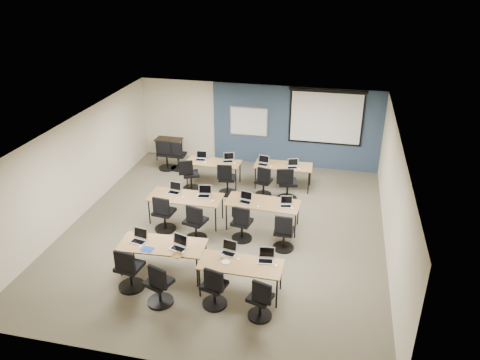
% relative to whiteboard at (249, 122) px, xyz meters
% --- Properties ---
extents(floor, '(8.00, 9.00, 0.02)m').
position_rel_whiteboard_xyz_m(floor, '(0.30, -4.43, -1.45)').
color(floor, '#6B6354').
rests_on(floor, ground).
extents(ceiling, '(8.00, 9.00, 0.02)m').
position_rel_whiteboard_xyz_m(ceiling, '(0.30, -4.43, 1.25)').
color(ceiling, white).
rests_on(ceiling, ground).
extents(wall_back, '(8.00, 0.04, 2.70)m').
position_rel_whiteboard_xyz_m(wall_back, '(0.30, 0.07, -0.10)').
color(wall_back, beige).
rests_on(wall_back, ground).
extents(wall_front, '(8.00, 0.04, 2.70)m').
position_rel_whiteboard_xyz_m(wall_front, '(0.30, -8.93, -0.10)').
color(wall_front, beige).
rests_on(wall_front, ground).
extents(wall_left, '(0.04, 9.00, 2.70)m').
position_rel_whiteboard_xyz_m(wall_left, '(-3.70, -4.43, -0.10)').
color(wall_left, beige).
rests_on(wall_left, ground).
extents(wall_right, '(0.04, 9.00, 2.70)m').
position_rel_whiteboard_xyz_m(wall_right, '(4.30, -4.43, -0.10)').
color(wall_right, beige).
rests_on(wall_right, ground).
extents(blue_accent_panel, '(5.50, 0.04, 2.70)m').
position_rel_whiteboard_xyz_m(blue_accent_panel, '(1.55, 0.04, -0.10)').
color(blue_accent_panel, '#3D5977').
rests_on(blue_accent_panel, wall_back).
extents(whiteboard, '(1.28, 0.03, 0.98)m').
position_rel_whiteboard_xyz_m(whiteboard, '(0.00, 0.00, 0.00)').
color(whiteboard, '#B0B1B3').
rests_on(whiteboard, wall_back).
extents(projector_screen, '(2.40, 0.10, 1.82)m').
position_rel_whiteboard_xyz_m(projector_screen, '(2.50, -0.02, 0.44)').
color(projector_screen, black).
rests_on(projector_screen, wall_back).
extents(training_table_front_left, '(1.88, 0.78, 0.73)m').
position_rel_whiteboard_xyz_m(training_table_front_left, '(-0.58, -6.47, -0.76)').
color(training_table_front_left, brown).
rests_on(training_table_front_left, floor).
extents(training_table_front_right, '(1.71, 0.71, 0.73)m').
position_rel_whiteboard_xyz_m(training_table_front_right, '(1.24, -6.80, -0.77)').
color(training_table_front_right, brown).
rests_on(training_table_front_right, floor).
extents(training_table_mid_left, '(1.92, 0.80, 0.73)m').
position_rel_whiteboard_xyz_m(training_table_mid_left, '(-0.81, -4.23, -0.76)').
color(training_table_mid_left, brown).
rests_on(training_table_mid_left, floor).
extents(training_table_mid_right, '(1.88, 0.78, 0.73)m').
position_rel_whiteboard_xyz_m(training_table_mid_right, '(1.22, -4.10, -0.76)').
color(training_table_mid_right, brown).
rests_on(training_table_mid_right, floor).
extents(training_table_back_left, '(1.66, 0.69, 0.73)m').
position_rel_whiteboard_xyz_m(training_table_back_left, '(-0.71, -1.89, -0.77)').
color(training_table_back_left, brown).
rests_on(training_table_back_left, floor).
extents(training_table_back_right, '(1.71, 0.71, 0.73)m').
position_rel_whiteboard_xyz_m(training_table_back_right, '(1.41, -1.66, -0.77)').
color(training_table_back_right, brown).
rests_on(training_table_back_right, floor).
extents(laptop_0, '(0.35, 0.30, 0.26)m').
position_rel_whiteboard_xyz_m(laptop_0, '(-1.13, -6.44, -0.65)').
color(laptop_0, silver).
rests_on(laptop_0, training_table_front_left).
extents(mouse_0, '(0.06, 0.09, 0.03)m').
position_rel_whiteboard_xyz_m(mouse_0, '(-1.00, -6.67, -0.71)').
color(mouse_0, white).
rests_on(mouse_0, training_table_front_left).
extents(task_chair_0, '(0.56, 0.56, 1.04)m').
position_rel_whiteboard_xyz_m(task_chair_0, '(-1.06, -7.19, -1.02)').
color(task_chair_0, black).
rests_on(task_chair_0, floor).
extents(laptop_1, '(0.36, 0.31, 0.27)m').
position_rel_whiteboard_xyz_m(laptop_1, '(-0.18, -6.51, -0.65)').
color(laptop_1, silver).
rests_on(laptop_1, training_table_front_left).
extents(mouse_1, '(0.07, 0.10, 0.03)m').
position_rel_whiteboard_xyz_m(mouse_1, '(-0.04, -6.66, -0.71)').
color(mouse_1, white).
rests_on(mouse_1, training_table_front_left).
extents(task_chair_1, '(0.56, 0.53, 1.01)m').
position_rel_whiteboard_xyz_m(task_chair_1, '(-0.27, -7.51, -1.03)').
color(task_chair_1, black).
rests_on(task_chair_1, floor).
extents(laptop_2, '(0.33, 0.28, 0.25)m').
position_rel_whiteboard_xyz_m(laptop_2, '(0.91, -6.46, -0.66)').
color(laptop_2, silver).
rests_on(laptop_2, training_table_front_right).
extents(mouse_2, '(0.09, 0.11, 0.03)m').
position_rel_whiteboard_xyz_m(mouse_2, '(1.16, -6.67, -0.71)').
color(mouse_2, white).
rests_on(mouse_2, training_table_front_right).
extents(task_chair_2, '(0.51, 0.51, 0.99)m').
position_rel_whiteboard_xyz_m(task_chair_2, '(0.82, -7.33, -1.04)').
color(task_chair_2, black).
rests_on(task_chair_2, floor).
extents(laptop_3, '(0.33, 0.28, 0.25)m').
position_rel_whiteboard_xyz_m(laptop_3, '(1.72, -6.55, -0.66)').
color(laptop_3, '#AFAFAF').
rests_on(laptop_3, training_table_front_right).
extents(mouse_3, '(0.06, 0.10, 0.03)m').
position_rel_whiteboard_xyz_m(mouse_3, '(1.95, -6.71, -0.71)').
color(mouse_3, white).
rests_on(mouse_3, training_table_front_right).
extents(task_chair_3, '(0.49, 0.48, 0.97)m').
position_rel_whiteboard_xyz_m(task_chair_3, '(1.78, -7.47, -1.05)').
color(task_chair_3, black).
rests_on(task_chair_3, floor).
extents(laptop_4, '(0.34, 0.29, 0.26)m').
position_rel_whiteboard_xyz_m(laptop_4, '(-1.17, -4.05, -0.66)').
color(laptop_4, '#B7B8C1').
rests_on(laptop_4, training_table_mid_left).
extents(mouse_4, '(0.08, 0.11, 0.04)m').
position_rel_whiteboard_xyz_m(mouse_4, '(-0.84, -4.30, -0.71)').
color(mouse_4, white).
rests_on(mouse_4, training_table_mid_left).
extents(task_chair_4, '(0.55, 0.55, 1.02)m').
position_rel_whiteboard_xyz_m(task_chair_4, '(-1.20, -4.83, -1.03)').
color(task_chair_4, black).
rests_on(task_chair_4, floor).
extents(laptop_5, '(0.35, 0.29, 0.26)m').
position_rel_whiteboard_xyz_m(laptop_5, '(-0.34, -4.07, -0.66)').
color(laptop_5, silver).
rests_on(laptop_5, training_table_mid_left).
extents(mouse_5, '(0.09, 0.12, 0.04)m').
position_rel_whiteboard_xyz_m(mouse_5, '(-0.05, -4.33, -0.71)').
color(mouse_5, white).
rests_on(mouse_5, training_table_mid_left).
extents(task_chair_5, '(0.55, 0.55, 1.03)m').
position_rel_whiteboard_xyz_m(task_chair_5, '(-0.28, -5.09, -1.02)').
color(task_chair_5, black).
rests_on(task_chair_5, floor).
extents(laptop_6, '(0.32, 0.28, 0.25)m').
position_rel_whiteboard_xyz_m(laptop_6, '(0.78, -4.15, -0.66)').
color(laptop_6, silver).
rests_on(laptop_6, training_table_mid_right).
extents(mouse_6, '(0.08, 0.10, 0.03)m').
position_rel_whiteboard_xyz_m(mouse_6, '(1.15, -4.36, -0.71)').
color(mouse_6, white).
rests_on(mouse_6, training_table_mid_right).
extents(task_chair_6, '(0.51, 0.51, 0.99)m').
position_rel_whiteboard_xyz_m(task_chair_6, '(0.83, -4.83, -1.04)').
color(task_chair_6, black).
rests_on(task_chair_6, floor).
extents(laptop_7, '(0.31, 0.26, 0.23)m').
position_rel_whiteboard_xyz_m(laptop_7, '(1.82, -4.15, -0.66)').
color(laptop_7, silver).
rests_on(laptop_7, training_table_mid_right).
extents(mouse_7, '(0.08, 0.11, 0.03)m').
position_rel_whiteboard_xyz_m(mouse_7, '(2.00, -4.28, -0.71)').
color(mouse_7, white).
rests_on(mouse_7, training_table_mid_right).
extents(task_chair_7, '(0.51, 0.51, 0.99)m').
position_rel_whiteboard_xyz_m(task_chair_7, '(1.89, -5.02, -1.04)').
color(task_chair_7, black).
rests_on(task_chair_7, floor).
extents(laptop_8, '(0.33, 0.28, 0.25)m').
position_rel_whiteboard_xyz_m(laptop_8, '(-1.13, -1.80, -0.66)').
color(laptop_8, '#B8B9C5').
rests_on(laptop_8, training_table_back_left).
extents(mouse_8, '(0.08, 0.11, 0.03)m').
position_rel_whiteboard_xyz_m(mouse_8, '(-0.94, -1.99, -0.71)').
color(mouse_8, white).
rests_on(mouse_8, training_table_back_left).
extents(task_chair_8, '(0.55, 0.52, 1.00)m').
position_rel_whiteboard_xyz_m(task_chair_8, '(-1.29, -2.45, -1.04)').
color(task_chair_8, black).
rests_on(task_chair_8, floor).
extents(laptop_9, '(0.33, 0.28, 0.25)m').
position_rel_whiteboard_xyz_m(laptop_9, '(-0.28, -1.73, -0.66)').
color(laptop_9, '#A7A7B2').
rests_on(laptop_9, training_table_back_left).
extents(mouse_9, '(0.09, 0.12, 0.04)m').
position_rel_whiteboard_xyz_m(mouse_9, '(-0.05, -1.86, -0.71)').
color(mouse_9, white).
rests_on(mouse_9, training_table_back_left).
extents(task_chair_9, '(0.53, 0.53, 1.01)m').
position_rel_whiteboard_xyz_m(task_chair_9, '(-0.14, -2.50, -1.03)').
color(task_chair_9, black).
rests_on(task_chair_9, floor).
extents(laptop_10, '(0.33, 0.28, 0.25)m').
position_rel_whiteboard_xyz_m(laptop_10, '(0.81, -1.73, -0.66)').
color(laptop_10, '#ADACB8').
rests_on(laptop_10, training_table_back_right).
extents(mouse_10, '(0.08, 0.10, 0.03)m').
position_rel_whiteboard_xyz_m(mouse_10, '(1.06, -1.86, -0.71)').
color(mouse_10, white).
rests_on(mouse_10, training_table_back_right).
extents(task_chair_10, '(0.48, 0.48, 0.97)m').
position_rel_whiteboard_xyz_m(task_chair_10, '(0.94, -2.38, -1.05)').
color(task_chair_10, black).
rests_on(task_chair_10, floor).
extents(laptop_11, '(0.32, 0.27, 0.24)m').
position_rel_whiteboard_xyz_m(laptop_11, '(1.69, -1.76, -0.66)').
color(laptop_11, '#AFAFB8').
rests_on(laptop_11, training_table_back_right).
extents(mouse_11, '(0.06, 0.10, 0.03)m').
position_rel_whiteboard_xyz_m(mouse_11, '(1.89, -1.86, -0.71)').
color(mouse_11, white).
rests_on(mouse_11, training_table_back_right).
extents(task_chair_11, '(0.58, 0.58, 1.05)m').
position_rel_whiteboard_xyz_m(task_chair_11, '(1.63, -2.49, -1.01)').
color(task_chair_11, black).
rests_on(task_chair_11, floor).
extents(blue_mousepad, '(0.27, 0.24, 0.01)m').
position_rel_whiteboard_xyz_m(blue_mousepad, '(-0.82, -6.73, -0.72)').
color(blue_mousepad, '#103598').
rests_on(blue_mousepad, training_table_front_left).
extents(snack_bowl, '(0.30, 0.30, 0.06)m').
position_rel_whiteboard_xyz_m(snack_bowl, '(-0.11, -6.85, -0.69)').
color(snack_bowl, brown).
rests_on(snack_bowl, training_table_front_left).
extents(snack_plate, '(0.20, 0.20, 0.01)m').
position_rel_whiteboard_xyz_m(snack_plate, '(0.92, -6.81, -0.71)').
color(snack_plate, white).
rests_on(snack_plate, training_table_front_right).
extents(coffee_cup, '(0.08, 0.08, 0.07)m').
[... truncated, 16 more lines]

